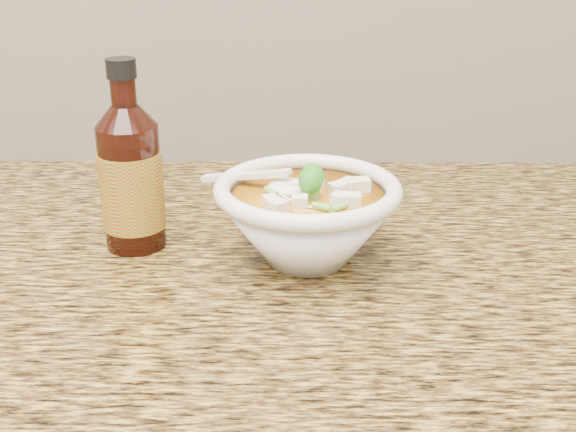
{
  "coord_description": "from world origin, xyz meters",
  "views": [
    {
      "loc": [
        0.28,
        0.98,
        1.24
      ],
      "look_at": [
        0.28,
        1.66,
        0.95
      ],
      "focal_mm": 45.0,
      "sensor_mm": 36.0,
      "label": 1
    }
  ],
  "objects": [
    {
      "name": "counter_slab",
      "position": [
        0.0,
        1.68,
        0.88
      ],
      "size": [
        4.0,
        0.68,
        0.04
      ],
      "primitive_type": "cube",
      "color": "olive",
      "rests_on": "cabinet"
    },
    {
      "name": "soup_bowl",
      "position": [
        0.3,
        1.66,
        0.95
      ],
      "size": [
        0.21,
        0.19,
        0.11
      ],
      "rotation": [
        0.0,
        0.0,
        0.35
      ],
      "color": "white",
      "rests_on": "counter_slab"
    },
    {
      "name": "hot_sauce_bottle",
      "position": [
        0.11,
        1.7,
        0.98
      ],
      "size": [
        0.09,
        0.09,
        0.2
      ],
      "rotation": [
        0.0,
        0.0,
        0.41
      ],
      "color": "#350F07",
      "rests_on": "counter_slab"
    }
  ]
}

